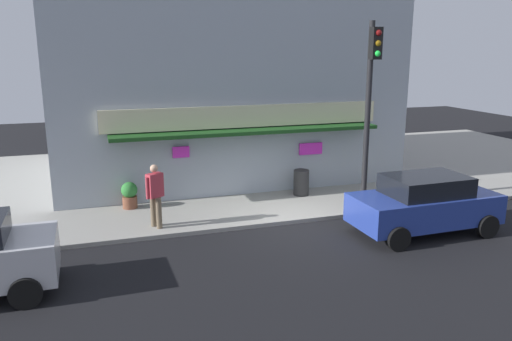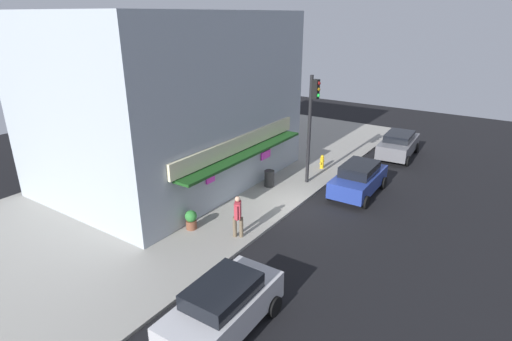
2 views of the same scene
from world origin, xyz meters
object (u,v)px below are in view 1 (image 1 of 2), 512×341
Objects in this scene: pedestrian at (155,193)px; fire_hydrant at (421,183)px; potted_plant_by_doorway at (130,195)px; traffic_light at (371,90)px; parked_car_blue at (424,204)px; trash_can at (301,182)px.

fire_hydrant is at bearing 3.66° from pedestrian.
potted_plant_by_doorway reaches higher than fire_hydrant.
pedestrian reaches higher than potted_plant_by_doorway.
pedestrian reaches higher than fire_hydrant.
traffic_light reaches higher than parked_car_blue.
trash_can is 4.58m from parked_car_blue.
parked_car_blue is at bearing -124.71° from fire_hydrant.
pedestrian is 2.19m from potted_plant_by_doorway.
trash_can is 0.48× the size of pedestrian.
traffic_light is 7.04× the size of fire_hydrant.
potted_plant_by_doorway is (-5.71, 0.30, 0.00)m from trash_can.
potted_plant_by_doorway is 0.21× the size of parked_car_blue.
fire_hydrant is 4.15m from trash_can.
traffic_light is 6.81× the size of potted_plant_by_doorway.
parked_car_blue is (7.62, -4.45, 0.29)m from potted_plant_by_doorway.
fire_hydrant is at bearing 55.29° from parked_car_blue.
trash_can is at bearing 137.38° from traffic_light.
traffic_light reaches higher than pedestrian.
pedestrian is at bearing -177.91° from traffic_light.
trash_can is at bearing 114.72° from parked_car_blue.
fire_hydrant is (2.37, 0.34, -3.25)m from traffic_light.
pedestrian is 0.44× the size of parked_car_blue.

